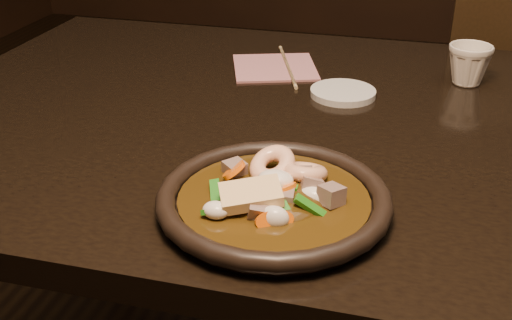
# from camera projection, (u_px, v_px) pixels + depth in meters

# --- Properties ---
(table) EXTENTS (1.60, 0.90, 0.75)m
(table) POSITION_uv_depth(u_px,v_px,m) (394.00, 169.00, 1.02)
(table) COLOR black
(table) RESTS_ON floor
(plate) EXTENTS (0.28, 0.28, 0.03)m
(plate) POSITION_uv_depth(u_px,v_px,m) (274.00, 201.00, 0.76)
(plate) COLOR black
(plate) RESTS_ON table
(stirfry) EXTENTS (0.17, 0.17, 0.06)m
(stirfry) POSITION_uv_depth(u_px,v_px,m) (275.00, 195.00, 0.76)
(stirfry) COLOR #342209
(stirfry) RESTS_ON plate
(saucer_left) EXTENTS (0.11, 0.11, 0.01)m
(saucer_left) POSITION_uv_depth(u_px,v_px,m) (343.00, 93.00, 1.10)
(saucer_left) COLOR silver
(saucer_left) RESTS_ON table
(tea_cup) EXTENTS (0.09, 0.08, 0.08)m
(tea_cup) POSITION_uv_depth(u_px,v_px,m) (469.00, 63.00, 1.13)
(tea_cup) COLOR beige
(tea_cup) RESTS_ON table
(chopsticks) EXTENTS (0.09, 0.22, 0.01)m
(chopsticks) POSITION_uv_depth(u_px,v_px,m) (288.00, 66.00, 1.23)
(chopsticks) COLOR tan
(chopsticks) RESTS_ON table
(napkin) EXTENTS (0.19, 0.19, 0.00)m
(napkin) POSITION_uv_depth(u_px,v_px,m) (275.00, 67.00, 1.22)
(napkin) COLOR #B06C6F
(napkin) RESTS_ON table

